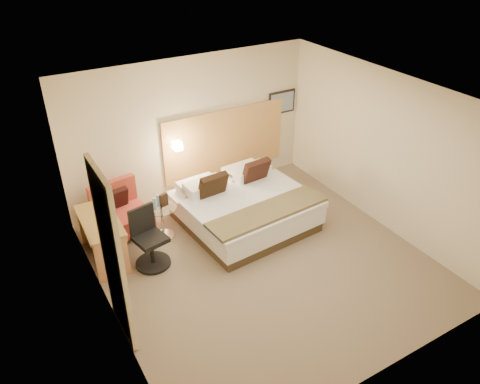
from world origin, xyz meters
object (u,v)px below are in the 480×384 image
bed (244,207)px  lounge_chair (121,214)px  desk (102,227)px  desk_chair (149,243)px  side_table (162,220)px

bed → lounge_chair: bed is taller
desk → desk_chair: desk_chair is taller
bed → desk: 2.43m
side_table → desk_chair: 0.73m
bed → desk: (-2.40, 0.28, 0.25)m
side_table → desk_chair: size_ratio=0.66×
lounge_chair → desk_chair: 1.09m
lounge_chair → desk_chair: desk_chair is taller
lounge_chair → desk: bearing=-128.5°
bed → desk: bed is taller
side_table → lounge_chair: bearing=136.8°
desk → desk_chair: size_ratio=1.24×
side_table → desk: size_ratio=0.53×
lounge_chair → side_table: bearing=-43.2°
desk_chair → bed: bearing=6.9°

